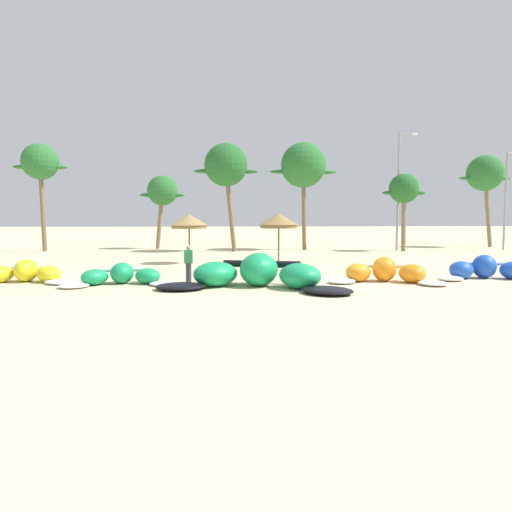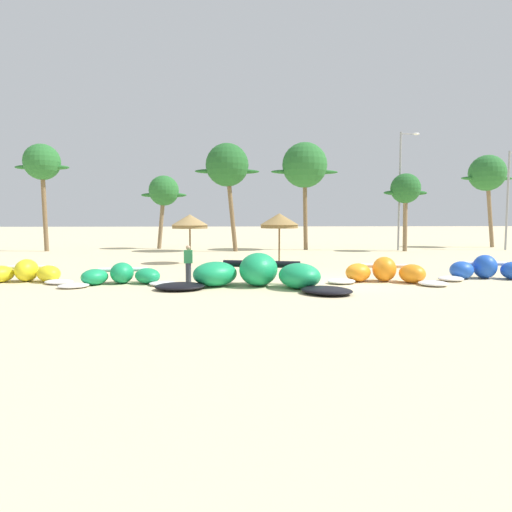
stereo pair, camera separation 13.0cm
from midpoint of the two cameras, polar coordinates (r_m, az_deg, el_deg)
ground_plane at (r=20.13m, az=10.24°, el=-3.25°), size 260.00×260.00×0.00m
kite_far_left at (r=22.16m, az=-27.09°, el=-1.99°), size 4.89×2.27×0.98m
kite_left at (r=20.02m, az=-16.59°, el=-2.43°), size 4.97×2.52×0.89m
kite_left_of_center at (r=18.35m, az=-0.06°, el=-2.31°), size 7.74×4.64×1.36m
kite_center at (r=20.58m, az=15.58°, el=-2.01°), size 5.04×3.00×1.09m
kite_right_of_center at (r=23.35m, az=26.66°, el=-1.55°), size 5.10×2.66×1.09m
beach_umbrella_near_van at (r=28.15m, az=-8.47°, el=4.28°), size 2.26×2.26×3.00m
beach_umbrella_middle at (r=27.20m, az=2.71°, el=4.41°), size 2.32×2.32×3.06m
person_near_kites at (r=19.79m, az=-8.59°, el=-0.97°), size 0.36×0.24×1.62m
palm_leftmost at (r=42.40m, az=-25.38°, el=10.37°), size 4.44×2.96×8.89m
palm_left at (r=42.33m, az=-11.68°, el=7.85°), size 4.05×2.70×6.59m
palm_left_of_gap at (r=38.39m, az=-3.86°, el=11.14°), size 5.31×3.54×8.90m
palm_center_left at (r=40.48m, az=5.82°, el=11.10°), size 5.84×3.89×9.29m
palm_center_right at (r=40.35m, az=17.86°, el=7.84°), size 3.71×2.47×6.47m
palm_right_of_gap at (r=48.80m, az=26.57°, el=9.11°), size 5.04×3.36×8.68m
lamppost_west at (r=41.36m, az=17.36°, el=8.39°), size 1.69×0.24×10.04m
lamppost_west_center at (r=45.57m, az=28.78°, el=6.73°), size 2.00×0.24×8.52m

